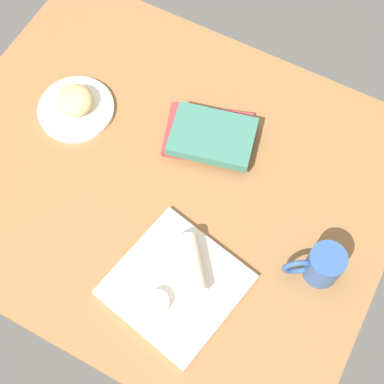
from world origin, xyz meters
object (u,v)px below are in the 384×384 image
(book_stack, at_px, (211,136))
(coffee_mug, at_px, (322,265))
(scone_pastry, at_px, (74,100))
(sauce_cup, at_px, (158,303))
(square_plate, at_px, (176,285))
(breakfast_wrap, at_px, (189,264))
(round_plate, at_px, (76,109))

(book_stack, distance_m, coffee_mug, 0.41)
(scone_pastry, relative_size, sauce_cup, 1.88)
(square_plate, bearing_deg, breakfast_wrap, 78.27)
(round_plate, xyz_separation_m, scone_pastry, (-0.00, 0.00, 0.03))
(book_stack, height_order, coffee_mug, coffee_mug)
(sauce_cup, bearing_deg, square_plate, 78.27)
(sauce_cup, relative_size, coffee_mug, 0.42)
(round_plate, relative_size, coffee_mug, 1.59)
(sauce_cup, xyz_separation_m, breakfast_wrap, (0.02, 0.10, 0.01))
(breakfast_wrap, relative_size, coffee_mug, 1.03)
(square_plate, bearing_deg, sauce_cup, -101.73)
(sauce_cup, bearing_deg, round_plate, 141.81)
(round_plate, relative_size, scone_pastry, 2.02)
(breakfast_wrap, xyz_separation_m, book_stack, (-0.11, 0.32, -0.02))
(round_plate, xyz_separation_m, coffee_mug, (0.70, -0.10, 0.04))
(scone_pastry, relative_size, breakfast_wrap, 0.76)
(scone_pastry, height_order, coffee_mug, coffee_mug)
(book_stack, bearing_deg, scone_pastry, -167.15)
(book_stack, relative_size, coffee_mug, 2.10)
(scone_pastry, xyz_separation_m, breakfast_wrap, (0.45, -0.24, 0.00))
(coffee_mug, bearing_deg, book_stack, 152.91)
(round_plate, distance_m, breakfast_wrap, 0.51)
(scone_pastry, bearing_deg, sauce_cup, -38.47)
(scone_pastry, xyz_separation_m, sauce_cup, (0.43, -0.34, -0.01))
(sauce_cup, relative_size, breakfast_wrap, 0.41)
(square_plate, relative_size, coffee_mug, 2.15)
(book_stack, bearing_deg, sauce_cup, -77.89)
(square_plate, distance_m, book_stack, 0.38)
(breakfast_wrap, bearing_deg, square_plate, -140.01)
(square_plate, height_order, breakfast_wrap, breakfast_wrap)
(scone_pastry, height_order, book_stack, scone_pastry)
(breakfast_wrap, distance_m, book_stack, 0.33)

